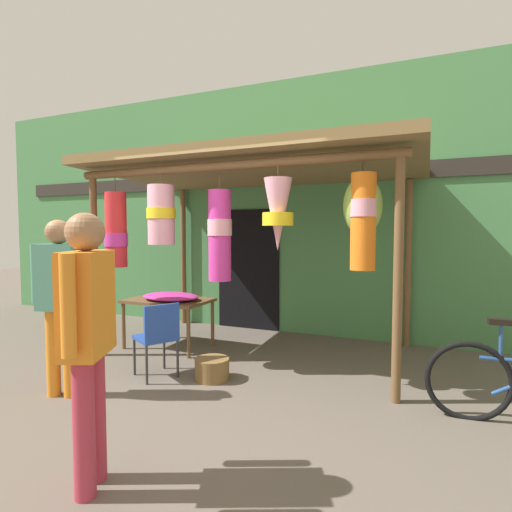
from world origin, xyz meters
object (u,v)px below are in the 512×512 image
at_px(vendor_in_orange, 88,327).
at_px(customer_foreground, 60,292).
at_px(flower_heap_on_table, 171,297).
at_px(folding_chair, 158,333).
at_px(wicker_basket_by_table, 212,369).
at_px(display_table, 168,304).

xyz_separation_m(vendor_in_orange, customer_foreground, (-1.38, 0.98, 0.00)).
distance_m(flower_heap_on_table, folding_chair, 1.14).
bearing_deg(vendor_in_orange, customer_foreground, 144.42).
relative_size(flower_heap_on_table, wicker_basket_by_table, 2.18).
distance_m(folding_chair, wicker_basket_by_table, 0.71).
bearing_deg(wicker_basket_by_table, customer_foreground, -139.72).
distance_m(wicker_basket_by_table, customer_foreground, 1.76).
bearing_deg(folding_chair, customer_foreground, -126.96).
distance_m(vendor_in_orange, customer_foreground, 1.69).
relative_size(vendor_in_orange, customer_foreground, 1.00).
bearing_deg(vendor_in_orange, folding_chair, 114.23).
height_order(wicker_basket_by_table, customer_foreground, customer_foreground).
bearing_deg(customer_foreground, folding_chair, 53.04).
relative_size(wicker_basket_by_table, customer_foreground, 0.22).
bearing_deg(wicker_basket_by_table, flower_heap_on_table, 143.80).
xyz_separation_m(flower_heap_on_table, wicker_basket_by_table, (1.08, -0.79, -0.62)).
bearing_deg(flower_heap_on_table, display_table, 146.66).
height_order(wicker_basket_by_table, vendor_in_orange, vendor_in_orange).
relative_size(folding_chair, vendor_in_orange, 0.48).
distance_m(flower_heap_on_table, wicker_basket_by_table, 1.48).
distance_m(display_table, customer_foreground, 1.88).
height_order(display_table, customer_foreground, customer_foreground).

